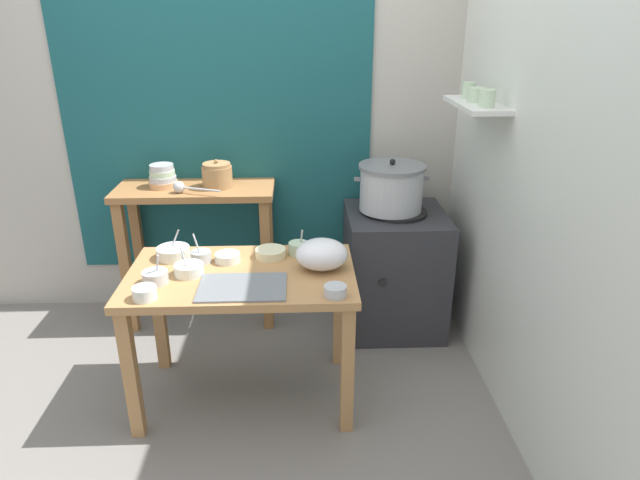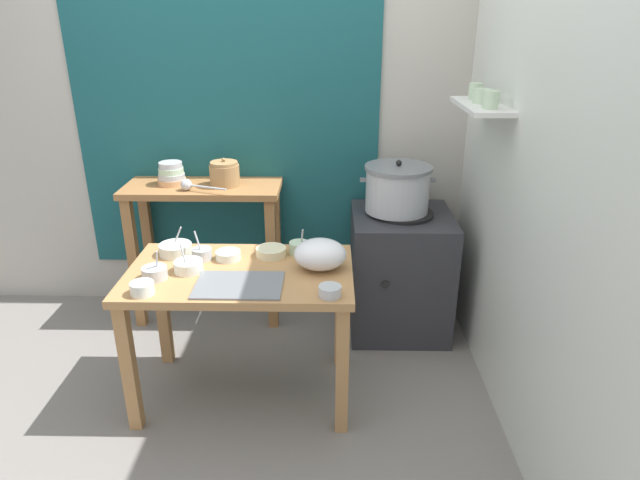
% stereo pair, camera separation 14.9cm
% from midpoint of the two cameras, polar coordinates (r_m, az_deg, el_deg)
% --- Properties ---
extents(ground_plane, '(9.00, 9.00, 0.00)m').
position_cam_midpoint_polar(ground_plane, '(3.09, -9.99, -15.47)').
color(ground_plane, gray).
extents(wall_back, '(4.40, 0.12, 2.60)m').
position_cam_midpoint_polar(wall_back, '(3.57, -7.85, 12.93)').
color(wall_back, '#B2ADA3').
rests_on(wall_back, ground).
extents(wall_right, '(0.30, 3.20, 2.60)m').
position_cam_midpoint_polar(wall_right, '(2.85, 18.11, 9.62)').
color(wall_right, silver).
rests_on(wall_right, ground).
extents(prep_table, '(1.10, 0.66, 0.72)m').
position_cam_midpoint_polar(prep_table, '(2.75, -9.60, -5.39)').
color(prep_table, '#B27F4C').
rests_on(prep_table, ground).
extents(back_shelf_table, '(0.96, 0.40, 0.90)m').
position_cam_midpoint_polar(back_shelf_table, '(3.53, -13.77, 1.88)').
color(back_shelf_table, '#9E6B3D').
rests_on(back_shelf_table, ground).
extents(stove_block, '(0.60, 0.61, 0.78)m').
position_cam_midpoint_polar(stove_block, '(3.49, 6.45, -3.09)').
color(stove_block, '#2D2D33').
rests_on(stove_block, ground).
extents(steamer_pot, '(0.45, 0.40, 0.31)m').
position_cam_midpoint_polar(steamer_pot, '(3.31, 6.11, 5.44)').
color(steamer_pot, '#B7BABF').
rests_on(steamer_pot, stove_block).
extents(clay_pot, '(0.18, 0.18, 0.17)m').
position_cam_midpoint_polar(clay_pot, '(3.42, -11.84, 6.56)').
color(clay_pot, '#A37A4C').
rests_on(clay_pot, back_shelf_table).
extents(bowl_stack_enamel, '(0.17, 0.17, 0.14)m').
position_cam_midpoint_polar(bowl_stack_enamel, '(3.51, -17.17, 6.28)').
color(bowl_stack_enamel, tan).
rests_on(bowl_stack_enamel, back_shelf_table).
extents(ladle, '(0.29, 0.13, 0.07)m').
position_cam_midpoint_polar(ladle, '(3.36, -15.45, 5.28)').
color(ladle, '#B7BABF').
rests_on(ladle, back_shelf_table).
extents(serving_tray, '(0.40, 0.28, 0.01)m').
position_cam_midpoint_polar(serving_tray, '(2.55, -9.70, -4.86)').
color(serving_tray, slate).
rests_on(serving_tray, prep_table).
extents(plastic_bag, '(0.26, 0.22, 0.15)m').
position_cam_midpoint_polar(plastic_bag, '(2.67, -1.43, -1.50)').
color(plastic_bag, white).
rests_on(plastic_bag, prep_table).
extents(prep_bowl_0, '(0.17, 0.17, 0.15)m').
position_cam_midpoint_polar(prep_bowl_0, '(2.92, -16.39, -1.23)').
color(prep_bowl_0, silver).
rests_on(prep_bowl_0, prep_table).
extents(prep_bowl_1, '(0.16, 0.16, 0.04)m').
position_cam_midpoint_polar(prep_bowl_1, '(2.84, -6.65, -1.32)').
color(prep_bowl_1, beige).
rests_on(prep_bowl_1, prep_table).
extents(prep_bowl_2, '(0.13, 0.13, 0.04)m').
position_cam_midpoint_polar(prep_bowl_2, '(2.82, -11.04, -1.76)').
color(prep_bowl_2, silver).
rests_on(prep_bowl_2, prep_table).
extents(prep_bowl_3, '(0.12, 0.12, 0.15)m').
position_cam_midpoint_polar(prep_bowl_3, '(2.68, -18.24, -3.63)').
color(prep_bowl_3, '#B7BABF').
rests_on(prep_bowl_3, prep_table).
extents(prep_bowl_4, '(0.10, 0.10, 0.15)m').
position_cam_midpoint_polar(prep_bowl_4, '(2.84, -13.72, -1.65)').
color(prep_bowl_4, '#B7BABF').
rests_on(prep_bowl_4, prep_table).
extents(prep_bowl_5, '(0.10, 0.10, 0.14)m').
position_cam_midpoint_polar(prep_bowl_5, '(2.85, -3.71, -0.83)').
color(prep_bowl_5, '#B7D1AD').
rests_on(prep_bowl_5, prep_table).
extents(prep_bowl_6, '(0.11, 0.11, 0.06)m').
position_cam_midpoint_polar(prep_bowl_6, '(2.55, -19.33, -5.18)').
color(prep_bowl_6, silver).
rests_on(prep_bowl_6, prep_table).
extents(prep_bowl_7, '(0.10, 0.10, 0.05)m').
position_cam_midpoint_polar(prep_bowl_7, '(2.44, -0.16, -5.25)').
color(prep_bowl_7, '#B7BABF').
rests_on(prep_bowl_7, prep_table).
extents(prep_bowl_8, '(0.14, 0.14, 0.14)m').
position_cam_midpoint_polar(prep_bowl_8, '(2.72, -14.96, -2.93)').
color(prep_bowl_8, silver).
rests_on(prep_bowl_8, prep_table).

